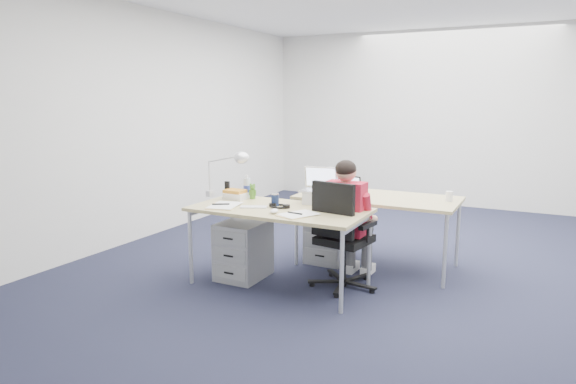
{
  "coord_description": "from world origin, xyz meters",
  "views": [
    {
      "loc": [
        1.44,
        -4.99,
        1.71
      ],
      "look_at": [
        -0.71,
        -0.79,
        0.85
      ],
      "focal_mm": 32.0,
      "sensor_mm": 36.0,
      "label": 1
    }
  ],
  "objects_px": {
    "bear_figurine": "(253,191)",
    "computer_mouse": "(274,211)",
    "desk_lamp": "(222,173)",
    "dark_laptop": "(343,186)",
    "book_stack": "(235,194)",
    "silver_laptop": "(317,186)",
    "drawer_pedestal_near": "(244,250)",
    "wireless_keyboard": "(254,207)",
    "cordless_phone": "(227,190)",
    "drawer_pedestal_far": "(330,235)",
    "far_cup": "(449,196)",
    "desk_far": "(378,201)",
    "water_bottle": "(247,186)",
    "office_chair": "(342,257)",
    "headphones": "(279,206)",
    "can_koozie": "(275,199)",
    "seated_person": "(350,221)",
    "desk_near": "(279,213)",
    "sunglasses": "(360,209)"
  },
  "relations": [
    {
      "from": "bear_figurine",
      "to": "computer_mouse",
      "type": "bearing_deg",
      "value": -56.09
    },
    {
      "from": "desk_lamp",
      "to": "dark_laptop",
      "type": "bearing_deg",
      "value": 28.84
    },
    {
      "from": "book_stack",
      "to": "dark_laptop",
      "type": "xyz_separation_m",
      "value": [
        0.9,
        0.62,
        0.06
      ]
    },
    {
      "from": "silver_laptop",
      "to": "drawer_pedestal_near",
      "type": "bearing_deg",
      "value": -161.38
    },
    {
      "from": "wireless_keyboard",
      "to": "book_stack",
      "type": "xyz_separation_m",
      "value": [
        -0.37,
        0.26,
        0.04
      ]
    },
    {
      "from": "cordless_phone",
      "to": "desk_lamp",
      "type": "height_order",
      "value": "desk_lamp"
    },
    {
      "from": "drawer_pedestal_far",
      "to": "far_cup",
      "type": "height_order",
      "value": "far_cup"
    },
    {
      "from": "computer_mouse",
      "to": "cordless_phone",
      "type": "bearing_deg",
      "value": 138.41
    },
    {
      "from": "silver_laptop",
      "to": "far_cup",
      "type": "bearing_deg",
      "value": 22.8
    },
    {
      "from": "desk_far",
      "to": "water_bottle",
      "type": "bearing_deg",
      "value": -151.44
    },
    {
      "from": "silver_laptop",
      "to": "office_chair",
      "type": "bearing_deg",
      "value": -34.2
    },
    {
      "from": "bear_figurine",
      "to": "book_stack",
      "type": "distance_m",
      "value": 0.18
    },
    {
      "from": "book_stack",
      "to": "dark_laptop",
      "type": "height_order",
      "value": "dark_laptop"
    },
    {
      "from": "headphones",
      "to": "can_koozie",
      "type": "height_order",
      "value": "can_koozie"
    },
    {
      "from": "seated_person",
      "to": "cordless_phone",
      "type": "relative_size",
      "value": 7.01
    },
    {
      "from": "desk_far",
      "to": "seated_person",
      "type": "xyz_separation_m",
      "value": [
        -0.08,
        -0.58,
        -0.09
      ]
    },
    {
      "from": "office_chair",
      "to": "drawer_pedestal_far",
      "type": "relative_size",
      "value": 1.82
    },
    {
      "from": "desk_near",
      "to": "drawer_pedestal_far",
      "type": "xyz_separation_m",
      "value": [
        0.13,
        0.89,
        -0.41
      ]
    },
    {
      "from": "seated_person",
      "to": "far_cup",
      "type": "height_order",
      "value": "seated_person"
    },
    {
      "from": "drawer_pedestal_near",
      "to": "sunglasses",
      "type": "relative_size",
      "value": 5.38
    },
    {
      "from": "desk_near",
      "to": "dark_laptop",
      "type": "relative_size",
      "value": 5.23
    },
    {
      "from": "sunglasses",
      "to": "office_chair",
      "type": "bearing_deg",
      "value": -148.3
    },
    {
      "from": "office_chair",
      "to": "wireless_keyboard",
      "type": "bearing_deg",
      "value": -150.82
    },
    {
      "from": "bear_figurine",
      "to": "far_cup",
      "type": "bearing_deg",
      "value": 10.87
    },
    {
      "from": "drawer_pedestal_far",
      "to": "bear_figurine",
      "type": "xyz_separation_m",
      "value": [
        -0.58,
        -0.62,
        0.53
      ]
    },
    {
      "from": "water_bottle",
      "to": "far_cup",
      "type": "height_order",
      "value": "water_bottle"
    },
    {
      "from": "can_koozie",
      "to": "book_stack",
      "type": "xyz_separation_m",
      "value": [
        -0.5,
        0.1,
        -0.01
      ]
    },
    {
      "from": "silver_laptop",
      "to": "water_bottle",
      "type": "bearing_deg",
      "value": 173.63
    },
    {
      "from": "drawer_pedestal_near",
      "to": "book_stack",
      "type": "relative_size",
      "value": 2.6
    },
    {
      "from": "drawer_pedestal_near",
      "to": "silver_laptop",
      "type": "distance_m",
      "value": 0.94
    },
    {
      "from": "computer_mouse",
      "to": "bear_figurine",
      "type": "distance_m",
      "value": 0.7
    },
    {
      "from": "seated_person",
      "to": "bear_figurine",
      "type": "xyz_separation_m",
      "value": [
        -1.0,
        -0.1,
        0.22
      ]
    },
    {
      "from": "drawer_pedestal_far",
      "to": "bear_figurine",
      "type": "relative_size",
      "value": 3.56
    },
    {
      "from": "bear_figurine",
      "to": "far_cup",
      "type": "distance_m",
      "value": 1.92
    },
    {
      "from": "can_koozie",
      "to": "book_stack",
      "type": "distance_m",
      "value": 0.51
    },
    {
      "from": "desk_near",
      "to": "wireless_keyboard",
      "type": "xyz_separation_m",
      "value": [
        -0.22,
        -0.09,
        0.05
      ]
    },
    {
      "from": "desk_lamp",
      "to": "can_koozie",
      "type": "bearing_deg",
      "value": -10.49
    },
    {
      "from": "bear_figurine",
      "to": "dark_laptop",
      "type": "height_order",
      "value": "dark_laptop"
    },
    {
      "from": "water_bottle",
      "to": "bear_figurine",
      "type": "bearing_deg",
      "value": -26.75
    },
    {
      "from": "seated_person",
      "to": "dark_laptop",
      "type": "relative_size",
      "value": 3.81
    },
    {
      "from": "desk_near",
      "to": "far_cup",
      "type": "relative_size",
      "value": 16.58
    },
    {
      "from": "wireless_keyboard",
      "to": "water_bottle",
      "type": "relative_size",
      "value": 1.07
    },
    {
      "from": "silver_laptop",
      "to": "bear_figurine",
      "type": "bearing_deg",
      "value": 178.04
    },
    {
      "from": "desk_near",
      "to": "desk_lamp",
      "type": "relative_size",
      "value": 3.23
    },
    {
      "from": "silver_laptop",
      "to": "computer_mouse",
      "type": "relative_size",
      "value": 3.07
    },
    {
      "from": "sunglasses",
      "to": "desk_lamp",
      "type": "height_order",
      "value": "desk_lamp"
    },
    {
      "from": "headphones",
      "to": "book_stack",
      "type": "distance_m",
      "value": 0.59
    },
    {
      "from": "drawer_pedestal_near",
      "to": "water_bottle",
      "type": "bearing_deg",
      "value": 114.33
    },
    {
      "from": "headphones",
      "to": "book_stack",
      "type": "xyz_separation_m",
      "value": [
        -0.57,
        0.15,
        0.03
      ]
    },
    {
      "from": "headphones",
      "to": "desk_lamp",
      "type": "relative_size",
      "value": 0.42
    }
  ]
}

